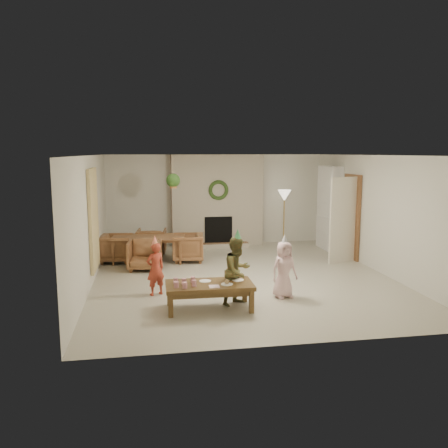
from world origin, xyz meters
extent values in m
plane|color=#B7B29E|center=(0.00, 0.00, 0.00)|extent=(7.00, 7.00, 0.00)
plane|color=white|center=(0.00, 0.00, 2.50)|extent=(7.00, 7.00, 0.00)
plane|color=silver|center=(0.00, 3.50, 1.25)|extent=(7.00, 0.00, 7.00)
plane|color=silver|center=(0.00, -3.50, 1.25)|extent=(7.00, 0.00, 7.00)
plane|color=silver|center=(-3.00, 0.00, 1.25)|extent=(0.00, 7.00, 7.00)
plane|color=silver|center=(3.00, 0.00, 1.25)|extent=(0.00, 7.00, 7.00)
cube|color=#4E1A14|center=(0.00, 3.30, 1.25)|extent=(2.50, 0.40, 2.50)
cube|color=brown|center=(0.00, 2.95, 0.06)|extent=(1.60, 0.30, 0.12)
cube|color=black|center=(0.00, 3.12, 0.45)|extent=(0.75, 0.12, 0.75)
torus|color=#254219|center=(0.00, 3.07, 1.55)|extent=(0.54, 0.10, 0.54)
cylinder|color=gold|center=(1.82, 3.00, 0.02)|extent=(0.29, 0.29, 0.03)
cylinder|color=gold|center=(1.82, 3.00, 0.72)|extent=(0.03, 0.03, 1.38)
cone|color=beige|center=(1.82, 3.00, 1.38)|extent=(0.37, 0.37, 0.31)
cube|color=white|center=(2.84, 2.30, 1.10)|extent=(0.30, 1.00, 2.20)
cube|color=white|center=(2.82, 2.30, 0.45)|extent=(0.30, 0.92, 0.03)
cube|color=white|center=(2.82, 2.30, 0.85)|extent=(0.30, 0.92, 0.03)
cube|color=white|center=(2.82, 2.30, 1.25)|extent=(0.30, 0.92, 0.03)
cube|color=white|center=(2.82, 2.30, 1.65)|extent=(0.30, 0.92, 0.03)
cube|color=#B42128|center=(2.80, 2.15, 0.59)|extent=(0.20, 0.40, 0.24)
cube|color=navy|center=(2.80, 2.35, 0.99)|extent=(0.20, 0.44, 0.24)
cube|color=#AA8524|center=(2.80, 2.20, 1.38)|extent=(0.20, 0.36, 0.22)
cube|color=brown|center=(2.96, 1.20, 1.02)|extent=(0.05, 0.86, 2.04)
cube|color=beige|center=(2.58, 0.82, 1.00)|extent=(0.77, 0.32, 2.00)
cube|color=beige|center=(-2.96, 0.20, 1.25)|extent=(0.06, 1.20, 2.00)
imported|color=brown|center=(-1.90, 1.64, 0.30)|extent=(1.79, 1.13, 0.60)
imported|color=brown|center=(-1.99, 0.90, 0.33)|extent=(0.78, 0.80, 0.66)
imported|color=brown|center=(-1.82, 2.38, 0.33)|extent=(0.78, 0.80, 0.66)
imported|color=brown|center=(-2.64, 1.72, 0.33)|extent=(0.80, 0.78, 0.66)
imported|color=brown|center=(-0.98, 1.53, 0.33)|extent=(0.80, 0.78, 0.66)
cylinder|color=tan|center=(-1.30, 1.50, 2.15)|extent=(0.01, 0.01, 0.70)
cylinder|color=#B07138|center=(-1.30, 1.50, 1.80)|extent=(0.16, 0.16, 0.12)
sphere|color=#224416|center=(-1.30, 1.50, 1.92)|extent=(0.32, 0.32, 0.32)
cube|color=brown|center=(-0.93, -1.90, 0.40)|extent=(1.43, 0.73, 0.07)
cube|color=brown|center=(-0.93, -1.90, 0.33)|extent=(1.32, 0.62, 0.09)
cube|color=brown|center=(-1.58, -2.18, 0.19)|extent=(0.08, 0.08, 0.37)
cube|color=brown|center=(-0.29, -2.20, 0.19)|extent=(0.08, 0.08, 0.37)
cube|color=brown|center=(-1.57, -1.60, 0.19)|extent=(0.08, 0.08, 0.37)
cube|color=brown|center=(-0.28, -1.62, 0.19)|extent=(0.08, 0.08, 0.37)
cylinder|color=silver|center=(-1.48, -2.05, 0.49)|extent=(0.08, 0.08, 0.10)
cylinder|color=silver|center=(-1.48, -1.83, 0.49)|extent=(0.08, 0.08, 0.10)
cylinder|color=silver|center=(-1.35, -2.11, 0.49)|extent=(0.08, 0.08, 0.10)
cylinder|color=silver|center=(-1.35, -1.89, 0.49)|extent=(0.08, 0.08, 0.10)
cylinder|color=silver|center=(-1.20, -2.02, 0.49)|extent=(0.08, 0.08, 0.10)
cylinder|color=silver|center=(-1.19, -1.81, 0.49)|extent=(0.08, 0.08, 0.10)
cylinder|color=white|center=(-0.98, -1.77, 0.44)|extent=(0.20, 0.20, 0.01)
cylinder|color=white|center=(-0.66, -2.01, 0.44)|extent=(0.20, 0.20, 0.01)
cylinder|color=white|center=(-0.44, -1.80, 0.44)|extent=(0.20, 0.20, 0.01)
sphere|color=tan|center=(-0.66, -2.01, 0.48)|extent=(0.08, 0.08, 0.08)
cube|color=#FFBBD4|center=(-0.88, -2.10, 0.44)|extent=(0.17, 0.17, 0.01)
cube|color=#FFBBD4|center=(-0.54, -1.71, 0.44)|extent=(0.17, 0.17, 0.01)
imported|color=#A83724|center=(-1.79, -0.98, 0.48)|extent=(0.42, 0.36, 0.97)
cone|color=#F3BA51|center=(-1.79, -0.98, 1.01)|extent=(0.15, 0.15, 0.18)
imported|color=brown|center=(-0.43, -1.73, 0.58)|extent=(0.72, 0.69, 1.16)
cone|color=#49AA62|center=(-0.43, -1.73, 1.21)|extent=(0.17, 0.17, 0.19)
imported|color=beige|center=(0.46, -1.50, 0.51)|extent=(0.56, 0.44, 1.02)
cone|color=silver|center=(0.46, -1.50, 1.06)|extent=(0.14, 0.14, 0.18)
camera|label=1|loc=(-1.90, -9.11, 2.56)|focal=36.82mm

